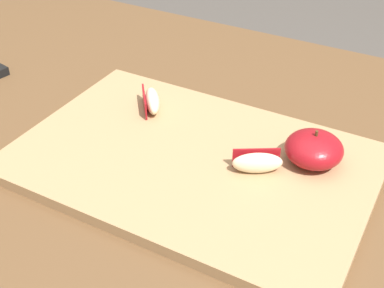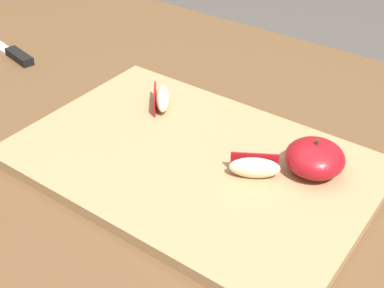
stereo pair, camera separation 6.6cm
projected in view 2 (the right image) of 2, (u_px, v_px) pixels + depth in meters
dining_table at (170, 208)px, 0.76m from camera, size 1.31×0.87×0.75m
cutting_board at (192, 161)px, 0.67m from camera, size 0.45×0.30×0.02m
apple_half_skin_up at (315, 158)px, 0.63m from camera, size 0.07×0.07×0.05m
apple_wedge_front at (162, 99)px, 0.76m from camera, size 0.05×0.06×0.03m
apple_wedge_near_knife at (255, 167)px, 0.63m from camera, size 0.06×0.05×0.03m
paring_knife at (16, 54)px, 0.93m from camera, size 0.16×0.05×0.01m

